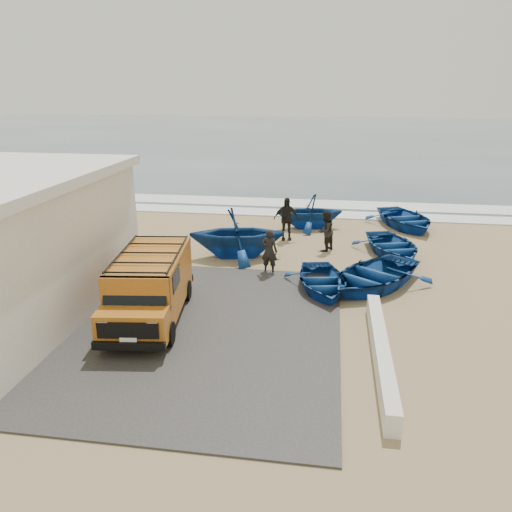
{
  "coord_description": "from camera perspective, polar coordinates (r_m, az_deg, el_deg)",
  "views": [
    {
      "loc": [
        3.55,
        -14.51,
        6.68
      ],
      "look_at": [
        1.15,
        1.24,
        1.2
      ],
      "focal_mm": 35.0,
      "sensor_mm": 36.0,
      "label": 1
    }
  ],
  "objects": [
    {
      "name": "boat_far_right",
      "position": [
        25.66,
        16.7,
        4.1
      ],
      "size": [
        4.29,
        5.02,
        0.88
      ],
      "primitive_type": "imported",
      "rotation": [
        0.0,
        0.0,
        0.35
      ],
      "color": "navy",
      "rests_on": "ground"
    },
    {
      "name": "parapet",
      "position": [
        13.25,
        14.08,
        -10.55
      ],
      "size": [
        0.35,
        6.0,
        0.55
      ],
      "primitive_type": "cube",
      "color": "silver",
      "rests_on": "ground"
    },
    {
      "name": "ocean",
      "position": [
        70.91,
        5.91,
        13.5
      ],
      "size": [
        180.0,
        88.0,
        0.01
      ],
      "primitive_type": "cube",
      "color": "#385166",
      "rests_on": "ground"
    },
    {
      "name": "boat_near_right",
      "position": [
        17.75,
        13.26,
        -2.1
      ],
      "size": [
        5.02,
        5.31,
        0.9
      ],
      "primitive_type": "imported",
      "rotation": [
        0.0,
        0.0,
        -0.62
      ],
      "color": "navy",
      "rests_on": "ground"
    },
    {
      "name": "boat_mid_left",
      "position": [
        20.18,
        -2.17,
        2.66
      ],
      "size": [
        4.45,
        4.05,
        2.02
      ],
      "primitive_type": "imported",
      "rotation": [
        0.0,
        0.0,
        1.78
      ],
      "color": "navy",
      "rests_on": "ground"
    },
    {
      "name": "boat_mid_right",
      "position": [
        21.31,
        15.31,
        1.12
      ],
      "size": [
        3.61,
        4.35,
        0.78
      ],
      "primitive_type": "imported",
      "rotation": [
        0.0,
        0.0,
        0.28
      ],
      "color": "navy",
      "rests_on": "ground"
    },
    {
      "name": "fisherman_back",
      "position": [
        22.52,
        3.47,
        4.27
      ],
      "size": [
        1.21,
        0.7,
        1.94
      ],
      "primitive_type": "imported",
      "rotation": [
        0.0,
        0.0,
        0.21
      ],
      "color": "black",
      "rests_on": "ground"
    },
    {
      "name": "van",
      "position": [
        15.08,
        -12.05,
        -3.21
      ],
      "size": [
        2.43,
        4.94,
        2.03
      ],
      "rotation": [
        0.0,
        0.0,
        0.12
      ],
      "color": "#B6661B",
      "rests_on": "ground"
    },
    {
      "name": "boat_near_left",
      "position": [
        17.15,
        7.58,
        -2.84
      ],
      "size": [
        3.04,
        3.81,
        0.71
      ],
      "primitive_type": "imported",
      "rotation": [
        0.0,
        0.0,
        0.19
      ],
      "color": "navy",
      "rests_on": "ground"
    },
    {
      "name": "fisherman_middle",
      "position": [
        21.17,
        7.93,
        2.85
      ],
      "size": [
        1.01,
        1.06,
        1.73
      ],
      "primitive_type": "imported",
      "rotation": [
        0.0,
        0.0,
        -2.16
      ],
      "color": "black",
      "rests_on": "ground"
    },
    {
      "name": "fisherman_front",
      "position": [
        18.45,
        1.53,
        0.54
      ],
      "size": [
        0.67,
        0.49,
        1.69
      ],
      "primitive_type": "imported",
      "rotation": [
        0.0,
        0.0,
        3.0
      ],
      "color": "black",
      "rests_on": "ground"
    },
    {
      "name": "surf_wash",
      "position": [
        29.97,
        1.65,
        6.15
      ],
      "size": [
        180.0,
        2.2,
        0.04
      ],
      "primitive_type": "cube",
      "color": "white",
      "rests_on": "ground"
    },
    {
      "name": "ground",
      "position": [
        16.36,
        -4.66,
        -5.18
      ],
      "size": [
        160.0,
        160.0,
        0.0
      ],
      "primitive_type": "plane",
      "color": "#9D835B"
    },
    {
      "name": "boat_far_left",
      "position": [
        24.54,
        6.15,
        5.12
      ],
      "size": [
        3.71,
        3.37,
        1.68
      ],
      "primitive_type": "imported",
      "rotation": [
        0.0,
        0.0,
        -1.36
      ],
      "color": "navy",
      "rests_on": "ground"
    },
    {
      "name": "slab",
      "position": [
        15.22,
        -13.81,
        -7.55
      ],
      "size": [
        12.0,
        10.0,
        0.05
      ],
      "primitive_type": "cube",
      "color": "#3D3A38",
      "rests_on": "ground"
    },
    {
      "name": "surf_line",
      "position": [
        27.56,
        1.0,
        5.03
      ],
      "size": [
        180.0,
        1.6,
        0.06
      ],
      "primitive_type": "cube",
      "color": "white",
      "rests_on": "ground"
    }
  ]
}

